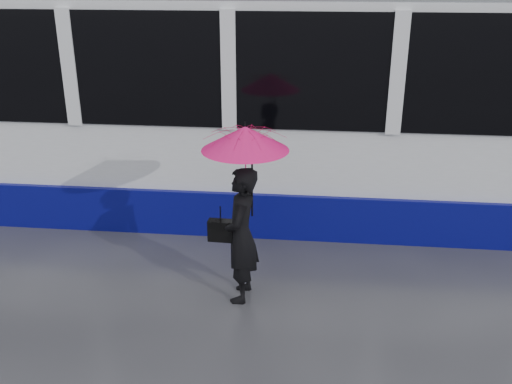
# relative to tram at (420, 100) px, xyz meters

# --- Properties ---
(ground) EXTENTS (90.00, 90.00, 0.00)m
(ground) POSITION_rel_tram_xyz_m (-1.60, -2.50, -1.64)
(ground) COLOR #2E2E34
(ground) RESTS_ON ground
(rails) EXTENTS (34.00, 1.51, 0.02)m
(rails) POSITION_rel_tram_xyz_m (-1.60, -0.00, -1.63)
(rails) COLOR #3F3D38
(rails) RESTS_ON ground
(tram) EXTENTS (26.00, 2.56, 3.35)m
(tram) POSITION_rel_tram_xyz_m (0.00, 0.00, 0.00)
(tram) COLOR white
(tram) RESTS_ON ground
(woman) EXTENTS (0.38, 0.56, 1.49)m
(woman) POSITION_rel_tram_xyz_m (-2.16, -2.72, -0.89)
(woman) COLOR black
(woman) RESTS_ON ground
(umbrella) EXTENTS (0.91, 0.91, 1.01)m
(umbrella) POSITION_rel_tram_xyz_m (-2.11, -2.72, -0.00)
(umbrella) COLOR #F9158D
(umbrella) RESTS_ON ground
(handbag) EXTENTS (0.27, 0.13, 0.41)m
(handbag) POSITION_rel_tram_xyz_m (-2.38, -2.70, -0.85)
(handbag) COLOR black
(handbag) RESTS_ON ground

